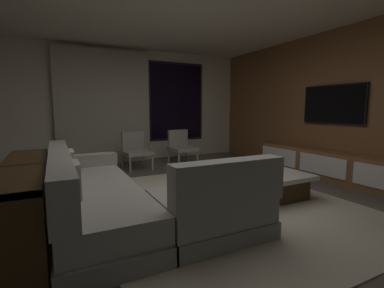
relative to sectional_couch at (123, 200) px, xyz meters
The scene contains 12 objects.
floor 1.05m from the sectional_couch, 11.92° to the left, with size 9.20×9.20×0.00m, color #564C44.
back_wall_with_window 4.07m from the sectional_couch, 76.40° to the left, with size 6.60×0.30×2.70m.
media_wall 4.19m from the sectional_couch, ahead, with size 0.12×7.80×2.70m.
area_rug 1.37m from the sectional_couch, ahead, with size 3.20×3.80×0.01m, color beige.
sectional_couch is the anchor object (origin of this frame).
coffee_table 2.01m from the sectional_couch, ahead, with size 1.16×1.16×0.36m.
book_stack_on_coffee_table 1.92m from the sectional_couch, ahead, with size 0.27×0.22×0.06m.
accent_chair_near_window 3.44m from the sectional_couch, 55.05° to the left, with size 0.58×0.60×0.78m.
accent_chair_by_curtain 2.94m from the sectional_couch, 72.23° to the left, with size 0.59×0.61×0.78m.
media_console 3.77m from the sectional_couch, ahead, with size 0.46×3.10×0.52m.
mounted_tv 4.10m from the sectional_couch, ahead, with size 0.05×1.22×0.71m.
console_table_behind_couch 0.93m from the sectional_couch, behind, with size 0.40×2.10×0.74m.
Camera 1 is at (-1.61, -3.10, 1.27)m, focal length 25.68 mm.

